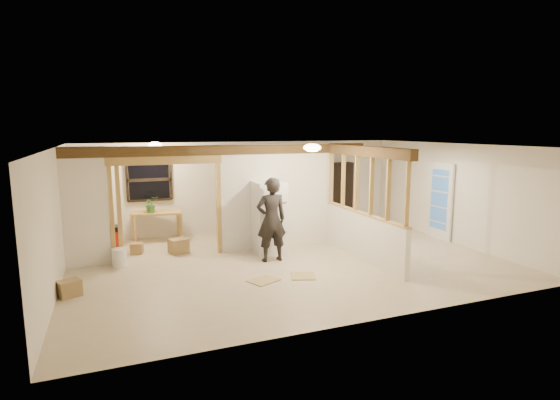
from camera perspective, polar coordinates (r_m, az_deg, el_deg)
name	(u,v)px	position (r m, az deg, el deg)	size (l,w,h in m)	color
floor	(289,261)	(9.63, 1.13, -7.98)	(9.00, 6.50, 0.01)	#CAB596
ceiling	(289,146)	(9.21, 1.18, 7.08)	(9.00, 6.50, 0.01)	white
wall_back	(245,186)	(12.37, -4.59, 1.80)	(9.00, 0.01, 2.50)	white
wall_front	(374,240)	(6.52, 12.15, -5.15)	(9.00, 0.01, 2.50)	white
wall_left	(54,220)	(8.71, -27.40, -2.37)	(0.01, 6.50, 2.50)	white
wall_right	(454,193)	(11.79, 21.82, 0.80)	(0.01, 6.50, 2.50)	white
partition_left_stub	(85,207)	(9.85, -24.09, -0.90)	(0.90, 0.12, 2.50)	silver
partition_center	(278,196)	(10.51, -0.33, 0.51)	(2.80, 0.12, 2.50)	silver
doorway_frame	(167,209)	(9.93, -14.49, -1.19)	(2.46, 0.14, 2.20)	tan
header_beam_back	(228,150)	(10.04, -6.79, 6.51)	(7.00, 0.18, 0.22)	#52391C
header_beam_right	(365,151)	(9.59, 11.03, 6.29)	(0.18, 3.30, 0.22)	#52391C
pony_wall	(362,236)	(9.87, 10.69, -4.68)	(0.12, 3.20, 1.00)	silver
stud_partition	(364,184)	(9.66, 10.90, 2.02)	(0.14, 3.20, 1.32)	tan
window_back	(149,180)	(11.78, -16.71, 2.53)	(1.12, 0.10, 1.10)	black
french_door	(440,201)	(12.07, 20.18, -0.13)	(0.12, 0.86, 2.00)	white
ceiling_dome_main	(312,148)	(8.88, 4.22, 6.85)	(0.36, 0.36, 0.16)	#FFEABF
ceiling_dome_util	(155,145)	(10.86, -16.02, 6.95)	(0.32, 0.32, 0.14)	#FFEABF
hanging_bulb	(181,159)	(10.24, -12.78, 5.28)	(0.07, 0.07, 0.07)	#FFD88C
refrigerator	(269,217)	(10.10, -1.41, -2.27)	(0.68, 0.66, 1.66)	white
woman	(271,220)	(9.41, -1.14, -2.58)	(0.67, 0.44, 1.84)	black
work_table	(157,226)	(11.65, -15.73, -3.31)	(1.22, 0.61, 0.77)	tan
potted_plant	(151,204)	(11.45, -16.51, -0.55)	(0.37, 0.32, 0.41)	#2C581F
shop_vac	(112,239)	(10.94, -21.06, -4.77)	(0.48, 0.48, 0.63)	#9A1407
bookshelf	(337,193)	(13.30, 7.47, 0.88)	(0.93, 0.31, 1.86)	black
bucket	(119,257)	(9.81, -20.26, -7.06)	(0.30, 0.30, 0.38)	silver
box_util_a	(179,246)	(10.44, -13.11, -5.86)	(0.40, 0.34, 0.34)	#967849
box_util_b	(137,248)	(10.69, -18.19, -5.99)	(0.27, 0.27, 0.25)	#967849
box_front	(69,288)	(8.47, -25.81, -10.34)	(0.35, 0.28, 0.28)	#967849
floor_panel_near	(303,276)	(8.67, 3.02, -9.88)	(0.47, 0.47, 0.02)	tan
floor_panel_far	(264,280)	(8.42, -2.16, -10.46)	(0.53, 0.43, 0.02)	tan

